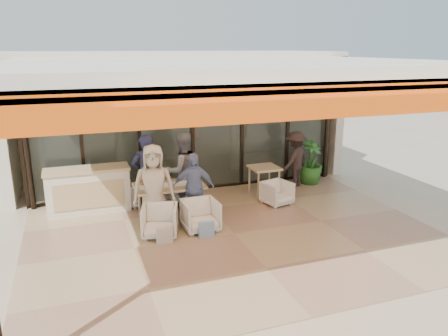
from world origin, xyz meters
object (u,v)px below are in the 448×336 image
object	(u,v)px
chair_far_right	(178,188)
diner_cream	(154,187)
chair_far_left	(144,192)
side_chair	(277,192)
host_counter	(88,190)
diner_grey	(183,171)
standing_woman	(295,160)
side_table	(264,171)
chair_near_right	(200,214)
dining_table	(169,187)
diner_periwinkle	(193,188)
potted_palm	(310,162)
chair_near_left	(160,220)
diner_navy	(146,174)

from	to	relation	value
chair_far_right	diner_cream	world-z (taller)	diner_cream
chair_far_left	side_chair	world-z (taller)	chair_far_left
diner_cream	host_counter	bearing A→B (deg)	142.09
diner_grey	standing_woman	world-z (taller)	diner_grey
standing_woman	chair_far_right	bearing A→B (deg)	-29.85
diner_cream	side_table	bearing A→B (deg)	29.45
chair_far_right	standing_woman	size ratio (longest dim) A/B	0.42
chair_far_left	side_table	distance (m)	3.03
chair_near_right	side_table	xyz separation A→B (m)	(2.16, 1.60, 0.28)
dining_table	standing_woman	distance (m)	3.74
dining_table	host_counter	bearing A→B (deg)	151.79
diner_grey	diner_periwinkle	size ratio (longest dim) A/B	1.19
standing_woman	potted_palm	world-z (taller)	standing_woman
side_chair	potted_palm	size ratio (longest dim) A/B	0.50
chair_far_right	diner_periwinkle	xyz separation A→B (m)	(0.00, -1.40, 0.44)
chair_far_right	diner_grey	distance (m)	0.77
side_chair	chair_far_right	bearing A→B (deg)	139.30
side_chair	chair_near_right	bearing A→B (deg)	-173.27
chair_near_left	chair_far_right	bearing A→B (deg)	82.54
host_counter	dining_table	world-z (taller)	host_counter
chair_near_left	side_chair	world-z (taller)	chair_near_left
host_counter	chair_far_left	distance (m)	1.27
diner_navy	diner_periwinkle	distance (m)	1.24
host_counter	side_table	xyz separation A→B (m)	(4.25, -0.25, 0.11)
chair_near_right	side_chair	size ratio (longest dim) A/B	1.13
chair_near_right	standing_woman	bearing A→B (deg)	29.35
host_counter	chair_far_left	xyz separation A→B (m)	(1.25, 0.05, -0.21)
chair_far_left	diner_cream	xyz separation A→B (m)	(0.00, -1.40, 0.56)
host_counter	diner_grey	distance (m)	2.17
diner_periwinkle	potted_palm	world-z (taller)	diner_periwinkle
diner_navy	diner_cream	distance (m)	0.90
diner_grey	diner_navy	bearing A→B (deg)	-7.63
chair_near_left	diner_grey	distance (m)	1.72
diner_cream	diner_periwinkle	world-z (taller)	diner_cream
standing_woman	diner_periwinkle	bearing A→B (deg)	-6.19
chair_far_right	side_chair	size ratio (longest dim) A/B	1.02
chair_far_right	chair_near_left	world-z (taller)	chair_near_left
host_counter	diner_navy	xyz separation A→B (m)	(1.25, -0.45, 0.37)
chair_far_right	side_table	world-z (taller)	side_table
chair_far_right	chair_near_left	distance (m)	2.08
chair_far_left	diner_navy	bearing A→B (deg)	94.80
host_counter	potted_palm	world-z (taller)	potted_palm
diner_navy	side_table	distance (m)	3.02
diner_grey	side_table	size ratio (longest dim) A/B	2.42
host_counter	standing_woman	bearing A→B (deg)	0.58
chair_far_left	side_chair	xyz separation A→B (m)	(3.00, -1.05, -0.01)
diner_cream	standing_woman	size ratio (longest dim) A/B	1.15
chair_near_right	diner_cream	size ratio (longest dim) A/B	0.40
chair_near_right	diner_cream	bearing A→B (deg)	147.85
dining_table	diner_cream	xyz separation A→B (m)	(-0.41, -0.46, 0.20)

